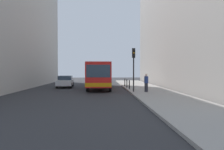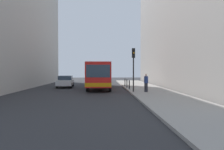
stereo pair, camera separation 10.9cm
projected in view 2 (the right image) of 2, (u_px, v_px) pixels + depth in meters
ground_plane at (96, 92)px, 21.74m from camera, size 80.00×80.00×0.00m
sidewalk at (149, 91)px, 21.96m from camera, size 4.40×40.00×0.15m
building_right at (192, 23)px, 26.01m from camera, size 7.00×32.00×15.91m
bus at (100, 74)px, 25.67m from camera, size 2.70×11.06×3.00m
car_beside_bus at (66, 81)px, 26.95m from camera, size 2.09×4.51×1.48m
car_behind_bus at (97, 78)px, 36.78m from camera, size 1.92×4.43×1.48m
traffic_light at (133, 61)px, 20.20m from camera, size 0.28×0.33×4.10m
bollard_near at (129, 85)px, 22.66m from camera, size 0.11×0.11×0.95m
bollard_mid at (127, 83)px, 24.92m from camera, size 0.11×0.11×0.95m
bollard_far at (125, 82)px, 27.19m from camera, size 0.11×0.11×0.95m
pedestrian_near_signal at (146, 83)px, 19.98m from camera, size 0.38×0.38×1.68m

